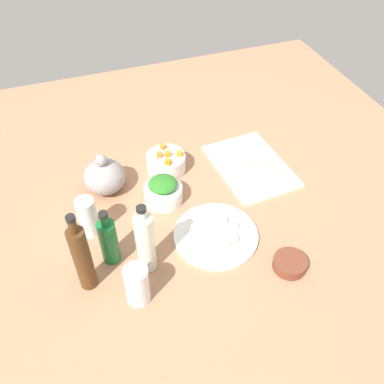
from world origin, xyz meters
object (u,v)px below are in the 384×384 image
(bottle_0, at_px, (82,258))
(drinking_glass_1, at_px, (88,217))
(bowl_carrots, at_px, (166,163))
(bottle_2, at_px, (109,241))
(bowl_greens, at_px, (163,194))
(teapot, at_px, (104,176))
(cutting_board, at_px, (251,166))
(drinking_glass_0, at_px, (137,285))
(bottle_1, at_px, (145,242))
(plate_tofu, at_px, (216,235))
(bowl_small_side, at_px, (290,263))

(bottle_0, distance_m, drinking_glass_1, 0.19)
(bowl_carrots, relative_size, bottle_2, 0.71)
(bowl_greens, relative_size, bottle_0, 0.46)
(teapot, height_order, bottle_0, bottle_0)
(cutting_board, distance_m, bowl_carrots, 0.30)
(teapot, height_order, drinking_glass_0, teapot)
(teapot, xyz_separation_m, bottle_1, (-0.35, -0.05, 0.05))
(plate_tofu, height_order, drinking_glass_0, drinking_glass_0)
(bottle_1, height_order, drinking_glass_1, bottle_1)
(teapot, bearing_deg, drinking_glass_0, 179.76)
(cutting_board, relative_size, teapot, 2.12)
(bowl_small_side, height_order, bottle_0, bottle_0)
(bottle_1, xyz_separation_m, bottle_2, (0.06, 0.09, -0.03))
(teapot, relative_size, bottle_0, 0.58)
(cutting_board, relative_size, bottle_1, 1.38)
(teapot, distance_m, drinking_glass_1, 0.19)
(bottle_0, bearing_deg, bowl_greens, -50.06)
(bowl_small_side, distance_m, bottle_1, 0.41)
(bowl_carrots, bearing_deg, bowl_greens, 159.47)
(bowl_greens, bearing_deg, bottle_1, 153.31)
(cutting_board, xyz_separation_m, bottle_2, (-0.23, 0.55, 0.08))
(bowl_greens, xyz_separation_m, bowl_carrots, (0.14, -0.05, 0.00))
(drinking_glass_0, relative_size, drinking_glass_1, 0.90)
(teapot, relative_size, drinking_glass_1, 1.17)
(bottle_0, relative_size, drinking_glass_0, 2.25)
(plate_tofu, xyz_separation_m, bottle_1, (-0.03, 0.22, 0.10))
(bottle_0, bearing_deg, bowl_small_side, -104.07)
(bowl_greens, distance_m, bowl_carrots, 0.15)
(bowl_small_side, distance_m, drinking_glass_1, 0.60)
(bottle_2, bearing_deg, bottle_1, -123.49)
(bottle_1, bearing_deg, bowl_carrots, -24.45)
(bowl_greens, height_order, drinking_glass_1, drinking_glass_1)
(drinking_glass_0, bearing_deg, teapot, -0.24)
(bottle_1, bearing_deg, teapot, 7.74)
(bowl_small_side, bearing_deg, bowl_greens, 34.50)
(bottle_1, bearing_deg, bowl_small_side, -110.35)
(teapot, xyz_separation_m, bottle_2, (-0.29, 0.04, 0.02))
(bowl_carrots, xyz_separation_m, drinking_glass_1, (-0.20, 0.30, 0.04))
(cutting_board, bearing_deg, bowl_carrots, 72.90)
(plate_tofu, height_order, drinking_glass_1, drinking_glass_1)
(cutting_board, relative_size, drinking_glass_1, 2.47)
(bottle_2, bearing_deg, teapot, -8.27)
(bottle_0, bearing_deg, drinking_glass_1, -11.53)
(bowl_carrots, height_order, bottle_0, bottle_0)
(bowl_small_side, bearing_deg, bottle_2, 66.87)
(bowl_carrots, bearing_deg, plate_tofu, -171.61)
(plate_tofu, relative_size, drinking_glass_1, 1.91)
(plate_tofu, bearing_deg, teapot, 40.36)
(plate_tofu, distance_m, bottle_2, 0.32)
(bowl_small_side, height_order, teapot, teapot)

